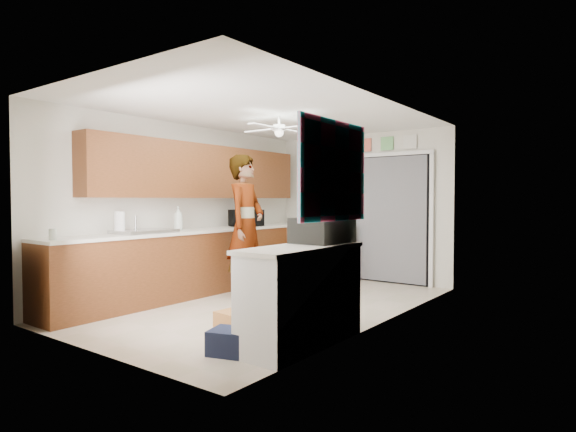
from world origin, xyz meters
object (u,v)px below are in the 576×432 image
Objects in this scene: soap_bottle at (178,218)px; navy_crate at (231,342)px; microwave at (246,218)px; cardboard_box at (237,324)px; suitcase at (322,230)px; man at (246,225)px; dog at (304,271)px; paper_towel_roll at (120,223)px.

soap_bottle reaches higher than navy_crate.
microwave is 1.24× the size of cardboard_box.
suitcase is 1.49× the size of cardboard_box.
navy_crate is (2.37, -1.44, -1.00)m from soap_bottle.
man is 1.52m from dog.
suitcase is at bearing 40.96° from cardboard_box.
cardboard_box is (-0.65, -0.57, -0.94)m from suitcase.
suitcase is 1.43m from navy_crate.
man reaches higher than microwave.
cardboard_box is 0.55m from navy_crate.
microwave is at bearing 147.87° from suitcase.
paper_towel_roll reaches higher than suitcase.
soap_bottle reaches higher than cardboard_box.
paper_towel_roll is (-0.15, -2.23, 0.01)m from microwave.
soap_bottle is at bearing -135.27° from dog.
suitcase is 1.64× the size of navy_crate.
cardboard_box is 3.10m from dog.
suitcase is 2.19m from man.
dog is (-1.82, 2.30, -0.86)m from suitcase.
cardboard_box is 0.74× the size of dog.
navy_crate is 3.64m from dog.
suitcase is 0.29× the size of man.
suitcase is 3.06m from dog.
paper_towel_roll is at bearing 138.93° from man.
paper_towel_roll is at bearing -128.07° from dog.
man is at bearing -115.50° from dog.
navy_crate is (2.40, -0.51, -0.97)m from paper_towel_roll.
microwave is 1.27m from dog.
paper_towel_roll is 2.64m from navy_crate.
microwave is 0.92× the size of dog.
paper_towel_roll is 0.14× the size of man.
man is at bearing 154.22° from suitcase.
microwave is 1.36× the size of navy_crate.
cardboard_box is at bearing 127.02° from navy_crate.
dog is at bearing 114.43° from navy_crate.
dog is (0.89, 2.81, -0.87)m from paper_towel_roll.
soap_bottle is 0.93m from paper_towel_roll.
soap_bottle is 0.96m from man.
suitcase is at bearing -9.03° from soap_bottle.
soap_bottle is at bearing 153.98° from cardboard_box.
microwave is at bearing 129.34° from navy_crate.
paper_towel_roll reaches higher than dog.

